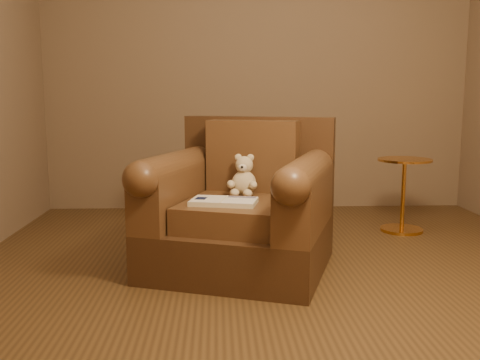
{
  "coord_description": "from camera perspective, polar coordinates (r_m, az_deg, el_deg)",
  "views": [
    {
      "loc": [
        -0.39,
        -3.12,
        1.06
      ],
      "look_at": [
        -0.25,
        0.06,
        0.57
      ],
      "focal_mm": 40.0,
      "sensor_mm": 36.0,
      "label": 1
    }
  ],
  "objects": [
    {
      "name": "side_table",
      "position": [
        4.44,
        17.02,
        -1.28
      ],
      "size": [
        0.42,
        0.42,
        0.59
      ],
      "color": "gold",
      "rests_on": "floor"
    },
    {
      "name": "floor",
      "position": [
        3.32,
        4.49,
        -9.91
      ],
      "size": [
        4.0,
        4.0,
        0.0
      ],
      "primitive_type": "plane",
      "color": "brown",
      "rests_on": "ground"
    },
    {
      "name": "teddy_bear",
      "position": [
        3.4,
        0.38,
        0.07
      ],
      "size": [
        0.19,
        0.22,
        0.27
      ],
      "rotation": [
        0.0,
        0.0,
        -0.24
      ],
      "color": "beige",
      "rests_on": "armchair"
    },
    {
      "name": "armchair",
      "position": [
        3.35,
        0.18,
        -3.29
      ],
      "size": [
        1.3,
        1.27,
        0.93
      ],
      "rotation": [
        0.0,
        0.0,
        -0.33
      ],
      "color": "#412815",
      "rests_on": "floor"
    },
    {
      "name": "guidebook",
      "position": [
        3.13,
        -1.74,
        -2.31
      ],
      "size": [
        0.42,
        0.3,
        0.03
      ],
      "rotation": [
        0.0,
        0.0,
        -0.22
      ],
      "color": "beige",
      "rests_on": "armchair"
    }
  ]
}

